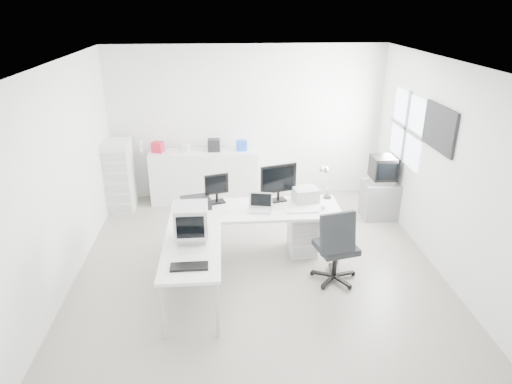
{
  "coord_description": "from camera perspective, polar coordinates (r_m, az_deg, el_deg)",
  "views": [
    {
      "loc": [
        -0.43,
        -5.68,
        3.49
      ],
      "look_at": [
        0.0,
        0.2,
        1.0
      ],
      "focal_mm": 32.0,
      "sensor_mm": 36.0,
      "label": 1
    }
  ],
  "objects": [
    {
      "name": "tv_cabinet",
      "position": [
        8.12,
        15.22,
        -0.93
      ],
      "size": [
        0.59,
        0.48,
        0.64
      ],
      "primitive_type": "cube",
      "color": "gray",
      "rests_on": "floor"
    },
    {
      "name": "inkjet_printer",
      "position": [
        6.56,
        -7.53,
        -1.34
      ],
      "size": [
        0.46,
        0.4,
        0.14
      ],
      "primitive_type": "cube",
      "rotation": [
        0.0,
        0.0,
        0.23
      ],
      "color": "black",
      "rests_on": "main_desk"
    },
    {
      "name": "main_desk",
      "position": [
        6.67,
        -0.03,
        -4.98
      ],
      "size": [
        2.4,
        0.8,
        0.75
      ],
      "primitive_type": null,
      "color": "silver",
      "rests_on": "floor"
    },
    {
      "name": "crt_tv",
      "position": [
        7.93,
        15.62,
        2.68
      ],
      "size": [
        0.5,
        0.48,
        0.45
      ],
      "primitive_type": null,
      "color": "black",
      "rests_on": "tv_cabinet"
    },
    {
      "name": "laptop",
      "position": [
        6.36,
        0.48,
        -1.46
      ],
      "size": [
        0.42,
        0.43,
        0.24
      ],
      "primitive_type": null,
      "rotation": [
        0.0,
        0.0,
        -0.19
      ],
      "color": "#B7B7BA",
      "rests_on": "main_desk"
    },
    {
      "name": "laser_printer",
      "position": [
        6.75,
        6.19,
        -0.3
      ],
      "size": [
        0.4,
        0.36,
        0.2
      ],
      "primitive_type": "cube",
      "rotation": [
        0.0,
        0.0,
        0.18
      ],
      "color": "#ABABAB",
      "rests_on": "main_desk"
    },
    {
      "name": "sideboard",
      "position": [
        8.48,
        -6.5,
        1.99
      ],
      "size": [
        1.94,
        0.48,
        0.97
      ],
      "primitive_type": "cube",
      "color": "silver",
      "rests_on": "floor"
    },
    {
      "name": "lcd_monitor_small",
      "position": [
        6.63,
        -4.94,
        0.43
      ],
      "size": [
        0.39,
        0.29,
        0.44
      ],
      "primitive_type": null,
      "rotation": [
        0.0,
        0.0,
        0.29
      ],
      "color": "black",
      "rests_on": "main_desk"
    },
    {
      "name": "clutter_box_c",
      "position": [
        8.29,
        -5.29,
        5.86
      ],
      "size": [
        0.22,
        0.2,
        0.21
      ],
      "primitive_type": "cube",
      "rotation": [
        0.0,
        0.0,
        -0.02
      ],
      "color": "black",
      "rests_on": "sideboard"
    },
    {
      "name": "black_keyboard",
      "position": [
        5.17,
        -8.34,
        -9.2
      ],
      "size": [
        0.42,
        0.18,
        0.03
      ],
      "primitive_type": "cube",
      "rotation": [
        0.0,
        0.0,
        0.02
      ],
      "color": "black",
      "rests_on": "side_desk"
    },
    {
      "name": "floor",
      "position": [
        6.69,
        0.13,
        -8.59
      ],
      "size": [
        5.0,
        5.0,
        0.01
      ],
      "primitive_type": "cube",
      "color": "#BAB7A7",
      "rests_on": "ground"
    },
    {
      "name": "wall_picture",
      "position": [
        6.67,
        21.95,
        7.42
      ],
      "size": [
        0.04,
        0.9,
        0.6
      ],
      "primitive_type": null,
      "color": "black",
      "rests_on": "right_wall"
    },
    {
      "name": "filing_cabinet",
      "position": [
        8.38,
        -16.69,
        1.94
      ],
      "size": [
        0.44,
        0.53,
        1.27
      ],
      "primitive_type": "cube",
      "color": "silver",
      "rests_on": "floor"
    },
    {
      "name": "crt_monitor",
      "position": [
        5.63,
        -8.08,
        -3.66
      ],
      "size": [
        0.44,
        0.44,
        0.5
      ],
      "primitive_type": null,
      "rotation": [
        0.0,
        0.0,
        0.01
      ],
      "color": "#B7B7BA",
      "rests_on": "side_desk"
    },
    {
      "name": "ceiling",
      "position": [
        5.74,
        0.15,
        15.98
      ],
      "size": [
        5.0,
        5.0,
        0.01
      ],
      "primitive_type": "cube",
      "color": "white",
      "rests_on": "back_wall"
    },
    {
      "name": "office_chair",
      "position": [
        6.09,
        10.0,
        -6.36
      ],
      "size": [
        0.76,
        0.76,
        1.1
      ],
      "primitive_type": null,
      "rotation": [
        0.0,
        0.0,
        0.23
      ],
      "color": "#242629",
      "rests_on": "floor"
    },
    {
      "name": "window",
      "position": [
        7.71,
        18.3,
        7.54
      ],
      "size": [
        0.02,
        1.2,
        1.1
      ],
      "primitive_type": null,
      "color": "white",
      "rests_on": "right_wall"
    },
    {
      "name": "back_wall",
      "position": [
        8.46,
        -1.16,
        8.58
      ],
      "size": [
        5.0,
        0.02,
        2.8
      ],
      "primitive_type": "cube",
      "color": "silver",
      "rests_on": "floor"
    },
    {
      "name": "white_mouse",
      "position": [
        6.53,
        8.38,
        -1.89
      ],
      "size": [
        0.06,
        0.06,
        0.06
      ],
      "primitive_type": "sphere",
      "color": "silver",
      "rests_on": "main_desk"
    },
    {
      "name": "white_keyboard",
      "position": [
        6.44,
        5.85,
        -2.35
      ],
      "size": [
        0.46,
        0.14,
        0.02
      ],
      "primitive_type": "cube",
      "rotation": [
        0.0,
        0.0,
        -0.0
      ],
      "color": "silver",
      "rests_on": "main_desk"
    },
    {
      "name": "clutter_box_b",
      "position": [
        8.32,
        -8.74,
        5.46
      ],
      "size": [
        0.16,
        0.15,
        0.13
      ],
      "primitive_type": "cube",
      "rotation": [
        0.0,
        0.0,
        -0.34
      ],
      "color": "silver",
      "rests_on": "sideboard"
    },
    {
      "name": "drawer_pedestal",
      "position": [
        6.83,
        5.83,
        -5.12
      ],
      "size": [
        0.4,
        0.5,
        0.6
      ],
      "primitive_type": "cube",
      "color": "silver",
      "rests_on": "floor"
    },
    {
      "name": "desk_lamp",
      "position": [
        6.84,
        9.01,
        1.02
      ],
      "size": [
        0.15,
        0.15,
        0.45
      ],
      "primitive_type": null,
      "rotation": [
        0.0,
        0.0,
        0.02
      ],
      "color": "silver",
      "rests_on": "main_desk"
    },
    {
      "name": "left_wall",
      "position": [
        6.4,
        -22.8,
        1.96
      ],
      "size": [
        0.02,
        5.0,
        2.8
      ],
      "primitive_type": "cube",
      "color": "silver",
      "rests_on": "floor"
    },
    {
      "name": "clutter_bottle",
      "position": [
        8.45,
        -14.17,
        5.61
      ],
      "size": [
        0.07,
        0.07,
        0.22
      ],
      "primitive_type": "cylinder",
      "color": "silver",
      "rests_on": "sideboard"
    },
    {
      "name": "clutter_box_d",
      "position": [
        8.3,
        -1.81,
        5.83
      ],
      "size": [
        0.19,
        0.17,
        0.18
      ],
      "primitive_type": "cube",
      "rotation": [
        0.0,
        0.0,
        0.09
      ],
      "color": "blue",
      "rests_on": "sideboard"
    },
    {
      "name": "right_wall",
      "position": [
        6.73,
        21.91,
        3.09
      ],
      "size": [
        0.02,
        5.0,
        2.8
      ],
      "primitive_type": "cube",
      "color": "silver",
      "rests_on": "floor"
    },
    {
      "name": "lcd_monitor_large",
      "position": [
        6.65,
        2.82,
        1.19
      ],
      "size": [
        0.59,
        0.37,
        0.57
      ],
      "primitive_type": null,
      "rotation": [
        0.0,
        0.0,
        0.3
      ],
      "color": "black",
      "rests_on": "main_desk"
    },
    {
      "name": "clutter_box_a",
      "position": [
        8.37,
        -12.18,
        5.52
      ],
      "size": [
        0.23,
        0.22,
        0.19
      ],
      "primitive_type": "cube",
      "rotation": [
        0.0,
        0.0,
        -0.31
      ],
      "color": "red",
      "rests_on": "sideboard"
    },
    {
      "name": "side_desk",
      "position": [
        5.72,
        -7.87,
        -10.38
      ],
      "size": [
        0.7,
        1.4,
        0.75
      ],
      "primitive_type": null,
      "color": "silver",
      "rests_on": "floor"
    }
  ]
}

